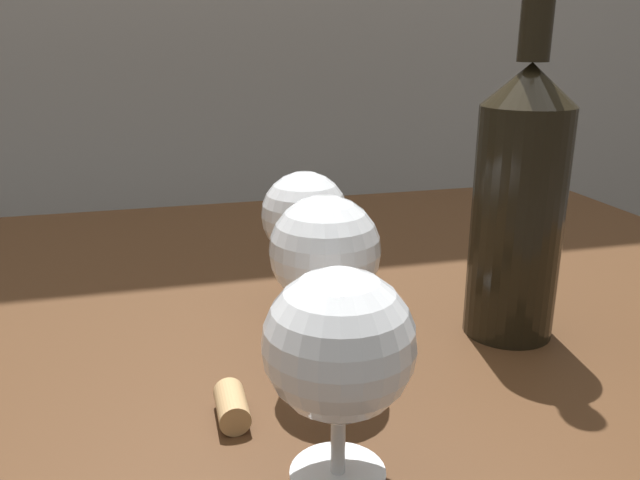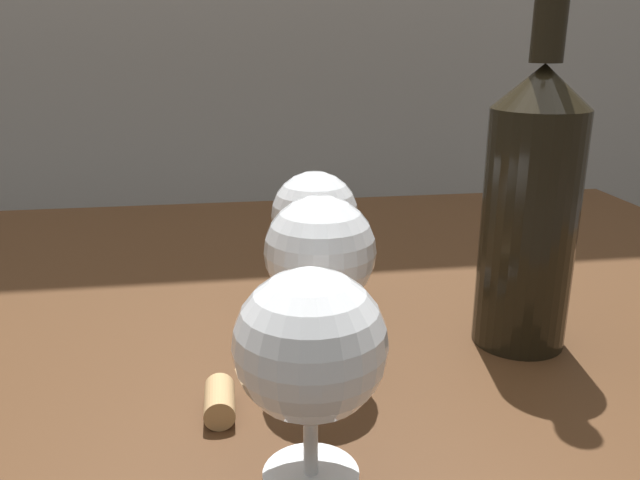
{
  "view_description": "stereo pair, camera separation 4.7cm",
  "coord_description": "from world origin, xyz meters",
  "px_view_note": "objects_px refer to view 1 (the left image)",
  "views": [
    {
      "loc": [
        0.0,
        -0.6,
        1.03
      ],
      "look_at": [
        0.12,
        -0.16,
        0.88
      ],
      "focal_mm": 35.71,
      "sensor_mm": 36.0,
      "label": 1
    },
    {
      "loc": [
        0.05,
        -0.61,
        1.03
      ],
      "look_at": [
        0.12,
        -0.16,
        0.88
      ],
      "focal_mm": 35.71,
      "sensor_mm": 36.0,
      "label": 2
    }
  ],
  "objects_px": {
    "wine_glass_port": "(301,219)",
    "wine_glass_amber": "(333,349)",
    "wine_bottle": "(515,197)",
    "wine_glass_cabernet": "(320,255)",
    "cork": "(226,407)"
  },
  "relations": [
    {
      "from": "wine_glass_port",
      "to": "cork",
      "type": "height_order",
      "value": "wine_glass_port"
    },
    {
      "from": "wine_glass_cabernet",
      "to": "wine_glass_port",
      "type": "relative_size",
      "value": 1.06
    },
    {
      "from": "wine_glass_cabernet",
      "to": "wine_bottle",
      "type": "relative_size",
      "value": 0.44
    },
    {
      "from": "wine_bottle",
      "to": "wine_glass_cabernet",
      "type": "bearing_deg",
      "value": -168.34
    },
    {
      "from": "wine_glass_amber",
      "to": "cork",
      "type": "xyz_separation_m",
      "value": [
        -0.06,
        0.08,
        -0.08
      ]
    },
    {
      "from": "cork",
      "to": "wine_bottle",
      "type": "bearing_deg",
      "value": 16.72
    },
    {
      "from": "wine_glass_port",
      "to": "cork",
      "type": "xyz_separation_m",
      "value": [
        -0.09,
        -0.17,
        -0.08
      ]
    },
    {
      "from": "wine_glass_port",
      "to": "wine_glass_cabernet",
      "type": "bearing_deg",
      "value": -96.29
    },
    {
      "from": "wine_glass_amber",
      "to": "wine_bottle",
      "type": "relative_size",
      "value": 0.41
    },
    {
      "from": "wine_glass_port",
      "to": "wine_bottle",
      "type": "distance_m",
      "value": 0.19
    },
    {
      "from": "wine_glass_cabernet",
      "to": "cork",
      "type": "relative_size",
      "value": 3.54
    },
    {
      "from": "wine_glass_port",
      "to": "wine_glass_amber",
      "type": "bearing_deg",
      "value": -98.7
    },
    {
      "from": "wine_glass_cabernet",
      "to": "cork",
      "type": "height_order",
      "value": "wine_glass_cabernet"
    },
    {
      "from": "wine_glass_amber",
      "to": "wine_glass_port",
      "type": "distance_m",
      "value": 0.25
    },
    {
      "from": "wine_glass_cabernet",
      "to": "wine_glass_port",
      "type": "xyz_separation_m",
      "value": [
        0.01,
        0.12,
        -0.01
      ]
    }
  ]
}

